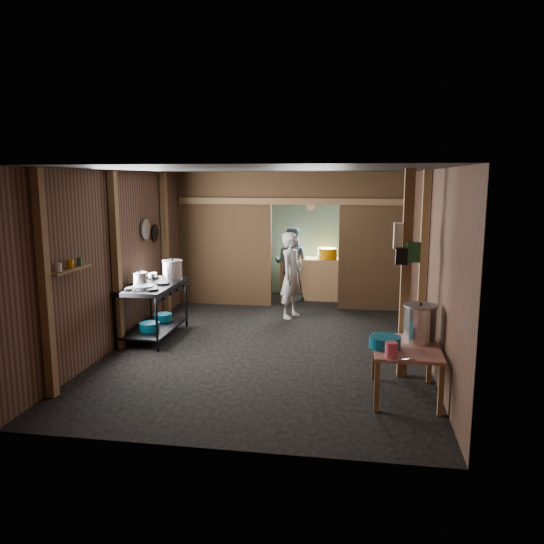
% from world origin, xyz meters
% --- Properties ---
extents(floor, '(4.50, 7.00, 0.00)m').
position_xyz_m(floor, '(0.00, 0.00, 0.00)').
color(floor, black).
rests_on(floor, ground).
extents(ceiling, '(4.50, 7.00, 0.00)m').
position_xyz_m(ceiling, '(0.00, 0.00, 2.60)').
color(ceiling, '#333333').
rests_on(ceiling, ground).
extents(wall_back, '(4.50, 0.00, 2.60)m').
position_xyz_m(wall_back, '(0.00, 3.50, 1.30)').
color(wall_back, brown).
rests_on(wall_back, ground).
extents(wall_front, '(4.50, 0.00, 2.60)m').
position_xyz_m(wall_front, '(0.00, -3.50, 1.30)').
color(wall_front, brown).
rests_on(wall_front, ground).
extents(wall_left, '(0.00, 7.00, 2.60)m').
position_xyz_m(wall_left, '(-2.25, 0.00, 1.30)').
color(wall_left, brown).
rests_on(wall_left, ground).
extents(wall_right, '(0.00, 7.00, 2.60)m').
position_xyz_m(wall_right, '(2.25, 0.00, 1.30)').
color(wall_right, brown).
rests_on(wall_right, ground).
extents(partition_left, '(1.85, 0.10, 2.60)m').
position_xyz_m(partition_left, '(-1.32, 2.20, 1.30)').
color(partition_left, '#3E2A18').
rests_on(partition_left, floor).
extents(partition_right, '(1.35, 0.10, 2.60)m').
position_xyz_m(partition_right, '(1.57, 2.20, 1.30)').
color(partition_right, '#3E2A18').
rests_on(partition_right, floor).
extents(partition_header, '(1.30, 0.10, 0.60)m').
position_xyz_m(partition_header, '(0.25, 2.20, 2.30)').
color(partition_header, '#3E2A18').
rests_on(partition_header, wall_back).
extents(turquoise_panel, '(4.40, 0.06, 2.50)m').
position_xyz_m(turquoise_panel, '(0.00, 3.44, 1.25)').
color(turquoise_panel, '#75A7A2').
rests_on(turquoise_panel, wall_back).
extents(back_counter, '(1.20, 0.50, 0.85)m').
position_xyz_m(back_counter, '(0.30, 2.95, 0.42)').
color(back_counter, brown).
rests_on(back_counter, floor).
extents(wall_clock, '(0.20, 0.03, 0.20)m').
position_xyz_m(wall_clock, '(0.25, 3.40, 1.90)').
color(wall_clock, silver).
rests_on(wall_clock, wall_back).
extents(post_left_a, '(0.10, 0.12, 2.60)m').
position_xyz_m(post_left_a, '(-2.18, -2.60, 1.30)').
color(post_left_a, brown).
rests_on(post_left_a, floor).
extents(post_left_b, '(0.10, 0.12, 2.60)m').
position_xyz_m(post_left_b, '(-2.18, -0.80, 1.30)').
color(post_left_b, brown).
rests_on(post_left_b, floor).
extents(post_left_c, '(0.10, 0.12, 2.60)m').
position_xyz_m(post_left_c, '(-2.18, 1.20, 1.30)').
color(post_left_c, brown).
rests_on(post_left_c, floor).
extents(post_right, '(0.10, 0.12, 2.60)m').
position_xyz_m(post_right, '(2.18, -0.20, 1.30)').
color(post_right, brown).
rests_on(post_right, floor).
extents(post_free, '(0.12, 0.12, 2.60)m').
position_xyz_m(post_free, '(1.85, -1.30, 1.30)').
color(post_free, brown).
rests_on(post_free, floor).
extents(cross_beam, '(4.40, 0.12, 0.12)m').
position_xyz_m(cross_beam, '(0.00, 2.15, 2.05)').
color(cross_beam, brown).
rests_on(cross_beam, wall_left).
extents(pan_lid_big, '(0.03, 0.34, 0.34)m').
position_xyz_m(pan_lid_big, '(-2.21, 0.40, 1.65)').
color(pan_lid_big, gray).
rests_on(pan_lid_big, wall_left).
extents(pan_lid_small, '(0.03, 0.30, 0.30)m').
position_xyz_m(pan_lid_small, '(-2.21, 0.80, 1.55)').
color(pan_lid_small, black).
rests_on(pan_lid_small, wall_left).
extents(wall_shelf, '(0.14, 0.80, 0.03)m').
position_xyz_m(wall_shelf, '(-2.15, -2.10, 1.40)').
color(wall_shelf, brown).
rests_on(wall_shelf, wall_left).
extents(jar_white, '(0.07, 0.07, 0.10)m').
position_xyz_m(jar_white, '(-2.15, -2.35, 1.47)').
color(jar_white, silver).
rests_on(jar_white, wall_shelf).
extents(jar_yellow, '(0.08, 0.08, 0.10)m').
position_xyz_m(jar_yellow, '(-2.15, -2.10, 1.47)').
color(jar_yellow, '#B46800').
rests_on(jar_yellow, wall_shelf).
extents(jar_green, '(0.06, 0.06, 0.10)m').
position_xyz_m(jar_green, '(-2.15, -1.88, 1.47)').
color(jar_green, '#22572B').
rests_on(jar_green, wall_shelf).
extents(bag_white, '(0.22, 0.15, 0.32)m').
position_xyz_m(bag_white, '(1.80, -1.22, 1.78)').
color(bag_white, silver).
rests_on(bag_white, post_free).
extents(bag_green, '(0.16, 0.12, 0.24)m').
position_xyz_m(bag_green, '(1.92, -1.36, 1.60)').
color(bag_green, '#22572B').
rests_on(bag_green, post_free).
extents(bag_black, '(0.14, 0.10, 0.20)m').
position_xyz_m(bag_black, '(1.78, -1.38, 1.55)').
color(bag_black, black).
rests_on(bag_black, post_free).
extents(gas_range, '(0.75, 1.46, 0.86)m').
position_xyz_m(gas_range, '(-1.88, -0.22, 0.43)').
color(gas_range, black).
rests_on(gas_range, floor).
extents(prep_table, '(0.74, 1.01, 0.60)m').
position_xyz_m(prep_table, '(1.83, -1.96, 0.30)').
color(prep_table, '#AA6855').
rests_on(prep_table, floor).
extents(stove_pot_large, '(0.36, 0.36, 0.33)m').
position_xyz_m(stove_pot_large, '(-1.71, 0.24, 1.01)').
color(stove_pot_large, silver).
rests_on(stove_pot_large, gas_range).
extents(stove_pot_med, '(0.28, 0.28, 0.21)m').
position_xyz_m(stove_pot_med, '(-2.05, -0.31, 0.95)').
color(stove_pot_med, silver).
rests_on(stove_pot_med, gas_range).
extents(stove_saucepan, '(0.20, 0.20, 0.10)m').
position_xyz_m(stove_saucepan, '(-2.05, 0.21, 0.91)').
color(stove_saucepan, silver).
rests_on(stove_saucepan, gas_range).
extents(frying_pan, '(0.35, 0.55, 0.07)m').
position_xyz_m(frying_pan, '(-1.88, -0.59, 0.89)').
color(frying_pan, gray).
rests_on(frying_pan, gas_range).
extents(blue_tub_front, '(0.31, 0.31, 0.13)m').
position_xyz_m(blue_tub_front, '(-1.88, -0.41, 0.23)').
color(blue_tub_front, '#08516B').
rests_on(blue_tub_front, gas_range).
extents(blue_tub_back, '(0.30, 0.30, 0.12)m').
position_xyz_m(blue_tub_back, '(-1.88, 0.18, 0.23)').
color(blue_tub_back, '#08516B').
rests_on(blue_tub_back, gas_range).
extents(stock_pot, '(0.46, 0.46, 0.46)m').
position_xyz_m(stock_pot, '(1.99, -1.73, 0.81)').
color(stock_pot, silver).
rests_on(stock_pot, prep_table).
extents(wash_basin, '(0.45, 0.45, 0.13)m').
position_xyz_m(wash_basin, '(1.58, -2.05, 0.66)').
color(wash_basin, '#08516B').
rests_on(wash_basin, prep_table).
extents(pink_bucket, '(0.18, 0.18, 0.16)m').
position_xyz_m(pink_bucket, '(1.64, -2.36, 0.68)').
color(pink_bucket, '#D84964').
rests_on(pink_bucket, prep_table).
extents(knife, '(0.29, 0.14, 0.01)m').
position_xyz_m(knife, '(1.73, -2.46, 0.60)').
color(knife, silver).
rests_on(knife, prep_table).
extents(yellow_tub, '(0.39, 0.39, 0.22)m').
position_xyz_m(yellow_tub, '(0.64, 2.95, 0.96)').
color(yellow_tub, '#B46800').
rests_on(yellow_tub, back_counter).
extents(red_cup, '(0.11, 0.11, 0.13)m').
position_xyz_m(red_cup, '(0.05, 2.95, 0.91)').
color(red_cup, '#A73C2D').
rests_on(red_cup, back_counter).
extents(cook, '(0.55, 0.66, 1.54)m').
position_xyz_m(cook, '(0.11, 1.38, 0.77)').
color(cook, beige).
rests_on(cook, floor).
extents(worker_back, '(0.83, 0.70, 1.49)m').
position_xyz_m(worker_back, '(-0.09, 2.86, 0.75)').
color(worker_back, '#3F626E').
rests_on(worker_back, floor).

